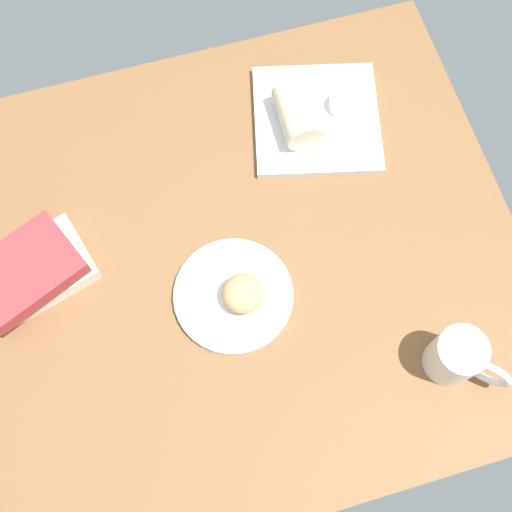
% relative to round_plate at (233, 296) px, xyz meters
% --- Properties ---
extents(dining_table, '(1.10, 0.90, 0.04)m').
position_rel_round_plate_xyz_m(dining_table, '(0.02, -0.07, -0.03)').
color(dining_table, brown).
rests_on(dining_table, ground).
extents(round_plate, '(0.21, 0.21, 0.01)m').
position_rel_round_plate_xyz_m(round_plate, '(0.00, 0.00, 0.00)').
color(round_plate, white).
rests_on(round_plate, dining_table).
extents(scone_pastry, '(0.09, 0.09, 0.05)m').
position_rel_round_plate_xyz_m(scone_pastry, '(-0.02, 0.01, 0.03)').
color(scone_pastry, tan).
rests_on(scone_pastry, round_plate).
extents(square_plate, '(0.29, 0.29, 0.02)m').
position_rel_round_plate_xyz_m(square_plate, '(-0.25, -0.30, 0.00)').
color(square_plate, white).
rests_on(square_plate, dining_table).
extents(sauce_cup, '(0.05, 0.05, 0.03)m').
position_rel_round_plate_xyz_m(sauce_cup, '(-0.30, -0.30, 0.02)').
color(sauce_cup, silver).
rests_on(sauce_cup, square_plate).
extents(breakfast_wrap, '(0.07, 0.12, 0.07)m').
position_rel_round_plate_xyz_m(breakfast_wrap, '(-0.20, -0.29, 0.04)').
color(breakfast_wrap, beige).
rests_on(breakfast_wrap, square_plate).
extents(book_stack, '(0.23, 0.19, 0.07)m').
position_rel_round_plate_xyz_m(book_stack, '(0.33, -0.13, 0.03)').
color(book_stack, silver).
rests_on(book_stack, dining_table).
extents(coffee_mug, '(0.11, 0.11, 0.10)m').
position_rel_round_plate_xyz_m(coffee_mug, '(-0.32, 0.21, 0.05)').
color(coffee_mug, white).
rests_on(coffee_mug, dining_table).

